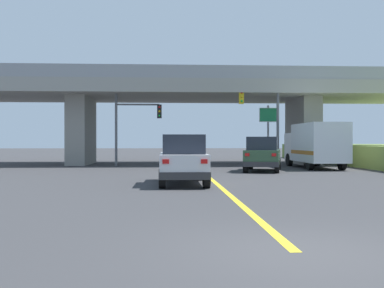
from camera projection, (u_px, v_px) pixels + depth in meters
ground at (194, 164)px, 34.96m from camera, size 160.00×160.00×0.00m
overpass_bridge at (194, 99)px, 34.93m from camera, size 34.57×8.79×7.00m
lane_divider_stripe at (214, 181)px, 19.62m from camera, size 0.20×25.15×0.01m
suv_lead at (183, 160)px, 18.35m from camera, size 1.91×4.61×2.02m
suv_crossing at (263, 154)px, 26.39m from camera, size 3.07×4.82×2.02m
box_truck at (315, 145)px, 29.27m from camera, size 2.33×6.82×2.90m
traffic_signal_nearside at (266, 112)px, 31.11m from camera, size 2.81×0.36×6.18m
traffic_signal_farside at (132, 121)px, 31.48m from camera, size 3.28×0.36×5.15m
highway_sign at (268, 122)px, 32.26m from camera, size 1.32×0.17×4.34m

